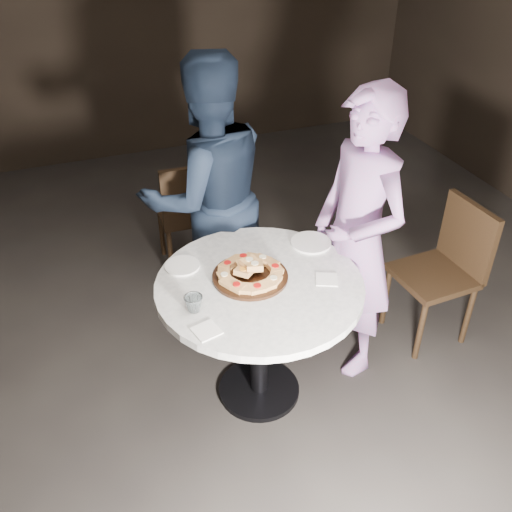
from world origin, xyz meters
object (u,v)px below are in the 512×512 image
(water_glass, at_px, (194,304))
(diner_teal, at_px, (357,239))
(table, at_px, (259,305))
(chair_right, at_px, (447,263))
(chair_far, at_px, (190,209))
(serving_board, at_px, (250,276))
(diner_navy, at_px, (208,196))
(focaccia_pile, at_px, (250,271))

(water_glass, height_order, diner_teal, diner_teal)
(table, bearing_deg, chair_right, 4.89)
(chair_right, bearing_deg, chair_far, -135.65)
(chair_far, bearing_deg, serving_board, 91.95)
(chair_right, distance_m, diner_navy, 1.52)
(diner_teal, bearing_deg, chair_right, 79.56)
(chair_right, bearing_deg, focaccia_pile, -90.50)
(serving_board, xyz_separation_m, focaccia_pile, (0.00, 0.00, 0.03))
(water_glass, distance_m, diner_teal, 1.00)
(diner_teal, bearing_deg, chair_far, -163.06)
(serving_board, distance_m, focaccia_pile, 0.03)
(table, relative_size, diner_navy, 0.65)
(table, relative_size, focaccia_pile, 3.24)
(chair_right, distance_m, diner_teal, 0.74)
(table, height_order, chair_right, chair_right)
(focaccia_pile, bearing_deg, chair_far, 89.73)
(water_glass, relative_size, diner_navy, 0.05)
(chair_far, xyz_separation_m, chair_right, (1.30, -1.20, 0.00))
(diner_navy, bearing_deg, diner_teal, 127.26)
(serving_board, bearing_deg, focaccia_pile, 79.27)
(focaccia_pile, xyz_separation_m, diner_teal, (0.64, 0.05, 0.01))
(table, relative_size, water_glass, 12.60)
(focaccia_pile, distance_m, water_glass, 0.37)
(chair_right, bearing_deg, serving_board, -90.42)
(chair_far, xyz_separation_m, diner_navy, (0.00, -0.49, 0.35))
(table, relative_size, diner_teal, 0.66)
(diner_navy, height_order, diner_teal, diner_navy)
(focaccia_pile, distance_m, chair_far, 1.30)
(water_glass, distance_m, chair_far, 1.48)
(focaccia_pile, bearing_deg, serving_board, -100.73)
(water_glass, relative_size, chair_far, 0.10)
(serving_board, height_order, diner_teal, diner_teal)
(focaccia_pile, bearing_deg, table, -61.18)
(chair_right, bearing_deg, water_glass, -85.77)
(serving_board, distance_m, chair_right, 1.34)
(focaccia_pile, height_order, chair_right, chair_right)
(table, height_order, diner_navy, diner_navy)
(table, bearing_deg, focaccia_pile, 118.82)
(chair_far, bearing_deg, table, 93.31)
(water_glass, height_order, chair_right, chair_right)
(chair_right, bearing_deg, diner_teal, -92.45)
(diner_navy, bearing_deg, water_glass, 65.18)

